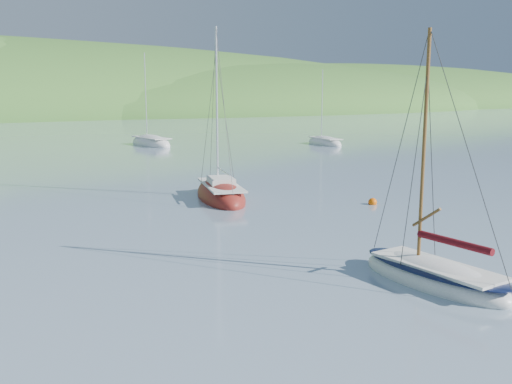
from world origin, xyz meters
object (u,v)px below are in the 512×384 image
daysailer_white (434,277)px  distant_sloop_d (325,143)px  distant_sloop_b (151,144)px  sloop_red (221,195)px

daysailer_white → distant_sloop_d: size_ratio=0.91×
distant_sloop_b → sloop_red: bearing=-109.3°
sloop_red → distant_sloop_b: size_ratio=0.92×
daysailer_white → distant_sloop_b: distant_sloop_b is taller
daysailer_white → distant_sloop_d: (29.35, 41.35, -0.04)m
daysailer_white → distant_sloop_b: (11.32, 51.64, -0.01)m
daysailer_white → sloop_red: sloop_red is taller
daysailer_white → distant_sloop_d: distant_sloop_d is taller
daysailer_white → sloop_red: bearing=84.5°
sloop_red → distant_sloop_b: bearing=92.1°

